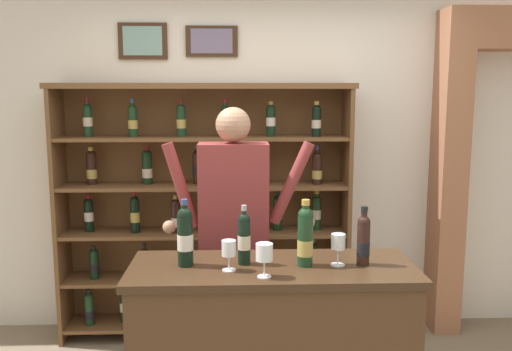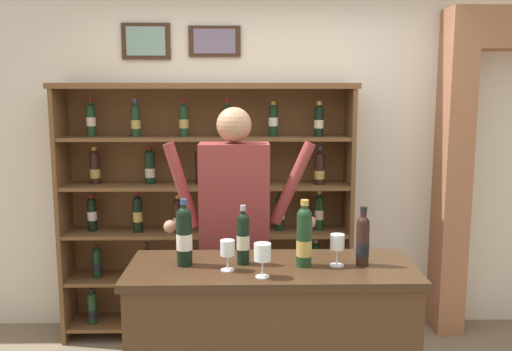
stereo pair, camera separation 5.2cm
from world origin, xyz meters
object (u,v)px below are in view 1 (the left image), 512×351
wine_glass_left (264,253)px  wine_glass_center (338,243)px  tasting_bottle_grappa (244,237)px  tasting_bottle_prosecco (363,239)px  wine_shelf (205,206)px  tasting_bottle_brunello (305,236)px  tasting_bottle_chianti (185,236)px  shopkeeper (234,216)px  wine_glass_right (229,249)px

wine_glass_left → wine_glass_center: (0.38, 0.16, -0.00)m
tasting_bottle_grappa → wine_glass_center: bearing=-4.6°
tasting_bottle_prosecco → wine_shelf: bearing=122.7°
tasting_bottle_grappa → tasting_bottle_brunello: bearing=-7.1°
wine_shelf → tasting_bottle_chianti: 1.36m
shopkeeper → wine_glass_left: 0.80m
tasting_bottle_brunello → wine_glass_center: size_ratio=2.09×
tasting_bottle_chianti → wine_glass_left: tasting_bottle_chianti is taller
wine_glass_left → wine_glass_right: (-0.17, 0.10, -0.01)m
shopkeeper → tasting_bottle_brunello: bearing=-60.0°
tasting_bottle_grappa → tasting_bottle_chianti: bearing=-176.9°
tasting_bottle_prosecco → shopkeeper: bearing=136.7°
wine_glass_left → wine_glass_right: wine_glass_left is taller
wine_glass_left → shopkeeper: bearing=100.5°
tasting_bottle_chianti → wine_glass_left: (0.39, -0.19, -0.04)m
wine_glass_center → wine_glass_right: size_ratio=1.07×
wine_shelf → wine_glass_right: bearing=-82.0°
tasting_bottle_prosecco → wine_glass_center: tasting_bottle_prosecco is taller
wine_shelf → wine_glass_right: size_ratio=14.30×
wine_glass_center → wine_shelf: bearing=118.7°
wine_glass_right → wine_shelf: bearing=98.0°
tasting_bottle_grappa → tasting_bottle_brunello: size_ratio=0.90×
wine_glass_left → tasting_bottle_grappa: bearing=114.4°
tasting_bottle_grappa → wine_glass_left: 0.22m
wine_glass_right → wine_glass_center: bearing=6.4°
tasting_bottle_grappa → wine_glass_center: (0.47, -0.04, -0.02)m
tasting_bottle_chianti → wine_glass_center: tasting_bottle_chianti is taller
tasting_bottle_prosecco → tasting_bottle_grappa: bearing=176.7°
tasting_bottle_grappa → wine_glass_left: (0.09, -0.20, -0.02)m
shopkeeper → tasting_bottle_brunello: 0.72m
tasting_bottle_grappa → tasting_bottle_brunello: (0.31, -0.04, 0.01)m
tasting_bottle_chianti → tasting_bottle_grappa: 0.30m
tasting_bottle_chianti → wine_glass_right: size_ratio=2.24×
wine_shelf → wine_glass_center: bearing=-61.3°
wine_shelf → wine_glass_center: wine_shelf is taller
tasting_bottle_chianti → shopkeeper: bearing=68.1°
tasting_bottle_brunello → shopkeeper: bearing=120.0°
shopkeeper → tasting_bottle_grappa: 0.59m
tasting_bottle_brunello → wine_glass_left: tasting_bottle_brunello is taller
wine_shelf → wine_glass_right: 1.45m
shopkeeper → tasting_bottle_grappa: (0.05, -0.59, 0.03)m
wine_shelf → tasting_bottle_chianti: size_ratio=6.39×
wine_glass_right → shopkeeper: bearing=88.1°
tasting_bottle_chianti → tasting_bottle_grappa: tasting_bottle_chianti is taller
tasting_bottle_prosecco → wine_glass_center: size_ratio=1.86×
shopkeeper → tasting_bottle_grappa: size_ratio=5.76×
tasting_bottle_chianti → tasting_bottle_grappa: bearing=3.1°
wine_shelf → tasting_bottle_brunello: size_ratio=6.43×
tasting_bottle_prosecco → wine_glass_left: bearing=-161.8°
wine_glass_center → wine_glass_right: 0.55m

